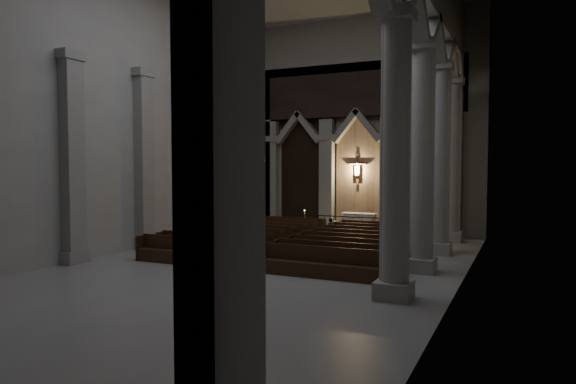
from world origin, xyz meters
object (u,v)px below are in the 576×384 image
object	(u,v)px
candle_stand_right	(397,233)
worshipper	(331,231)
altar	(359,222)
pews	(299,245)
altar_rail	(343,222)
candle_stand_left	(305,226)

from	to	relation	value
candle_stand_right	worshipper	xyz separation A→B (m)	(-2.56, -2.72, 0.27)
altar	pews	distance (m)	7.24
pews	worshipper	distance (m)	2.99
altar_rail	candle_stand_right	xyz separation A→B (m)	(2.94, -0.18, -0.36)
altar	candle_stand_left	world-z (taller)	candle_stand_left
pews	candle_stand_left	bearing A→B (deg)	110.92
altar	worshipper	size ratio (longest dim) A/B	1.52
candle_stand_left	worshipper	distance (m)	4.20
pews	worshipper	size ratio (longest dim) A/B	8.13
candle_stand_right	worshipper	size ratio (longest dim) A/B	1.04
altar	candle_stand_right	size ratio (longest dim) A/B	1.46
altar_rail	candle_stand_left	size ratio (longest dim) A/B	4.35
altar	pews	size ratio (longest dim) A/B	0.19
altar	candle_stand_right	bearing A→B (deg)	-32.05
worshipper	candle_stand_right	bearing A→B (deg)	43.01
candle_stand_left	pews	xyz separation A→B (m)	(2.35, -6.14, -0.01)
candle_stand_left	candle_stand_right	bearing A→B (deg)	-5.08
altar	worshipper	bearing A→B (deg)	-91.31
altar_rail	candle_stand_right	world-z (taller)	candle_stand_right
candle_stand_left	worshipper	size ratio (longest dim) A/B	1.02
altar	candle_stand_left	distance (m)	3.03
candle_stand_left	worshipper	bearing A→B (deg)	-49.47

